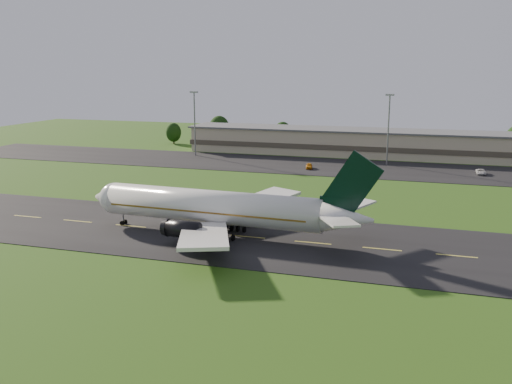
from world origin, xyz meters
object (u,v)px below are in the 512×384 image
(service_vehicle_c, at_px, (481,172))
(light_mast_west, at_px, (195,116))
(airliner, at_px, (217,208))
(service_vehicle_a, at_px, (309,166))
(light_mast_centre, at_px, (389,121))
(service_vehicle_b, at_px, (363,165))
(terminal, at_px, (396,144))

(service_vehicle_c, bearing_deg, light_mast_west, 173.54)
(airliner, distance_m, service_vehicle_a, 67.07)
(light_mast_centre, relative_size, service_vehicle_c, 4.05)
(airliner, relative_size, service_vehicle_b, 12.19)
(service_vehicle_a, relative_size, service_vehicle_b, 1.04)
(airliner, relative_size, service_vehicle_c, 10.20)
(airliner, distance_m, terminal, 98.90)
(service_vehicle_b, bearing_deg, light_mast_centre, -30.52)
(service_vehicle_b, xyz_separation_m, service_vehicle_c, (31.04, -1.83, 0.01))
(terminal, bearing_deg, service_vehicle_a, -126.23)
(airliner, bearing_deg, service_vehicle_a, 90.98)
(service_vehicle_b, bearing_deg, airliner, -178.75)
(terminal, distance_m, service_vehicle_a, 36.42)
(airliner, height_order, service_vehicle_a, airliner)
(terminal, bearing_deg, light_mast_west, -165.24)
(terminal, bearing_deg, light_mast_centre, -94.95)
(terminal, height_order, light_mast_west, light_mast_west)
(terminal, distance_m, service_vehicle_c, 34.06)
(terminal, relative_size, service_vehicle_c, 28.82)
(airliner, xyz_separation_m, light_mast_west, (-38.53, 80.03, 8.08))
(light_mast_centre, bearing_deg, service_vehicle_b, -133.61)
(terminal, bearing_deg, airliner, -103.37)
(airliner, xyz_separation_m, light_mast_centre, (21.47, 80.03, 8.08))
(terminal, distance_m, light_mast_centre, 18.45)
(light_mast_centre, distance_m, service_vehicle_b, 14.79)
(light_mast_west, height_order, service_vehicle_c, light_mast_west)
(light_mast_centre, bearing_deg, airliner, -105.02)
(airliner, bearing_deg, light_mast_centre, 77.18)
(light_mast_west, xyz_separation_m, light_mast_centre, (60.00, 0.00, 0.00))
(service_vehicle_b, relative_size, service_vehicle_c, 0.84)
(service_vehicle_b, bearing_deg, service_vehicle_a, 128.87)
(service_vehicle_a, xyz_separation_m, service_vehicle_c, (45.08, 4.95, -0.04))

